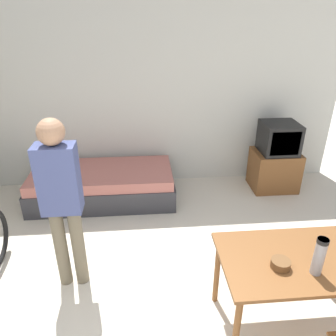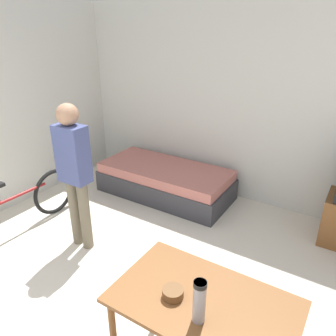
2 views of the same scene
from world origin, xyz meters
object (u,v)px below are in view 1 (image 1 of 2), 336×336
tv (276,159)px  thermos_flask (320,255)px  person_standing (61,196)px  mate_bowl (281,264)px  dining_table (297,267)px  daybed (103,185)px

tv → thermos_flask: thermos_flask is taller
person_standing → mate_bowl: (1.68, -0.75, -0.22)m
tv → person_standing: 3.16m
dining_table → person_standing: person_standing is taller
daybed → thermos_flask: 3.02m
daybed → tv: tv is taller
thermos_flask → person_standing: bearing=156.7°
dining_table → mate_bowl: mate_bowl is taller
dining_table → thermos_flask: size_ratio=4.04×
person_standing → tv: bearing=32.3°
dining_table → person_standing: bearing=160.5°
tv → person_standing: bearing=-147.7°
person_standing → thermos_flask: size_ratio=5.60×
mate_bowl → dining_table: bearing=23.9°
daybed → person_standing: person_standing is taller
daybed → tv: 2.50m
tv → person_standing: size_ratio=0.61×
daybed → person_standing: 1.72m
tv → dining_table: 2.46m
tv → mate_bowl: tv is taller
thermos_flask → mate_bowl: size_ratio=2.09×
daybed → tv: bearing=2.9°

